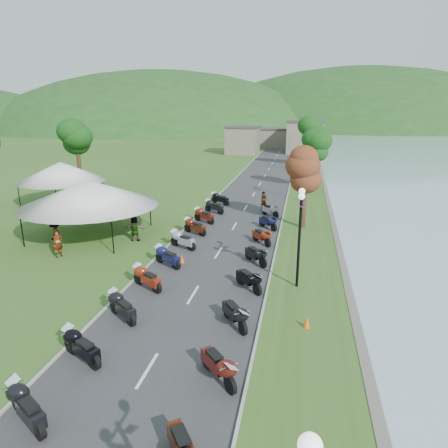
# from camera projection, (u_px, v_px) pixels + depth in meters

# --- Properties ---
(road) EXTENTS (7.00, 120.00, 0.02)m
(road) POSITION_uv_depth(u_px,v_px,m) (254.00, 194.00, 42.28)
(road) COLOR #37373A
(road) RESTS_ON ground
(hills_backdrop) EXTENTS (360.00, 120.00, 76.00)m
(hills_backdrop) POSITION_uv_depth(u_px,v_px,m) (295.00, 126.00, 192.81)
(hills_backdrop) COLOR #285621
(hills_backdrop) RESTS_ON ground
(far_building) EXTENTS (18.00, 16.00, 5.00)m
(far_building) POSITION_uv_depth(u_px,v_px,m) (271.00, 138.00, 84.29)
(far_building) COLOR #766D5C
(far_building) RESTS_ON ground
(moto_row_left) EXTENTS (2.60, 42.46, 1.10)m
(moto_row_left) POSITION_uv_depth(u_px,v_px,m) (135.00, 292.00, 18.78)
(moto_row_left) COLOR #331411
(moto_row_left) RESTS_ON ground
(moto_row_right) EXTENTS (2.60, 34.58, 1.10)m
(moto_row_right) POSITION_uv_depth(u_px,v_px,m) (242.00, 295.00, 18.49)
(moto_row_right) COLOR #331411
(moto_row_right) RESTS_ON ground
(vendor_tent_main) EXTENTS (6.41, 6.41, 4.00)m
(vendor_tent_main) POSITION_uv_depth(u_px,v_px,m) (90.00, 208.00, 28.34)
(vendor_tent_main) COLOR white
(vendor_tent_main) RESTS_ON ground
(vendor_tent_side) EXTENTS (5.38, 5.38, 4.00)m
(vendor_tent_side) POSITION_uv_depth(u_px,v_px,m) (62.00, 183.00, 37.65)
(vendor_tent_side) COLOR white
(vendor_tent_side) RESTS_ON ground
(tree_lakeside) EXTENTS (2.49, 2.49, 6.92)m
(tree_lakeside) POSITION_uv_depth(u_px,v_px,m) (305.00, 183.00, 29.77)
(tree_lakeside) COLOR #195116
(tree_lakeside) RESTS_ON ground
(pedestrian_a) EXTENTS (0.69, 0.77, 1.74)m
(pedestrian_a) POSITION_uv_depth(u_px,v_px,m) (60.00, 257.00, 24.73)
(pedestrian_a) COLOR slate
(pedestrian_a) RESTS_ON ground
(pedestrian_b) EXTENTS (0.94, 0.60, 1.82)m
(pedestrian_b) POSITION_uv_depth(u_px,v_px,m) (123.00, 212.00, 35.09)
(pedestrian_b) COLOR slate
(pedestrian_b) RESTS_ON ground
(pedestrian_c) EXTENTS (0.69, 1.18, 1.71)m
(pedestrian_c) POSITION_uv_depth(u_px,v_px,m) (57.00, 247.00, 26.40)
(pedestrian_c) COLOR slate
(pedestrian_c) RESTS_ON ground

